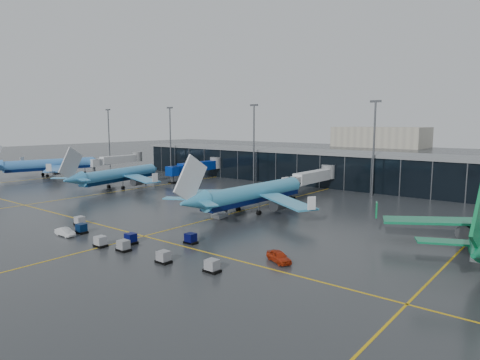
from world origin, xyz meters
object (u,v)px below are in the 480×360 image
Objects in this scene: airliner_klm_west at (50,158)px; mobile_airstair at (220,214)px; baggage_carts at (131,241)px; airliner_klm_near at (254,182)px; service_van_red at (279,257)px; airliner_arkefly at (120,167)px; service_van_white at (65,232)px.

airliner_klm_west is 96.20m from mobile_airstair.
airliner_klm_near is at bearing 91.00° from baggage_carts.
baggage_carts is 8.35× the size of service_van_red.
airliner_klm_near reaches higher than airliner_arkefly.
service_van_white is at bearing -57.81° from airliner_arkefly.
airliner_klm_west is 12.51× the size of mobile_airstair.
airliner_arkefly reaches higher than baggage_carts.
service_van_white is (-13.28, -37.29, -5.81)m from airliner_klm_near.
airliner_klm_near is 34.22m from baggage_carts.
mobile_airstair is 0.72× the size of service_van_red.
mobile_airstair reaches higher than service_van_red.
airliner_klm_near reaches higher than mobile_airstair.
airliner_klm_west reaches higher than airliner_arkefly.
baggage_carts is at bearing -46.77° from airliner_arkefly.
service_van_red is (76.46, -28.09, -5.48)m from airliner_arkefly.
service_van_red is 1.09× the size of service_van_white.
airliner_klm_west is 104.87m from baggage_carts.
baggage_carts is 14.32m from service_van_white.
service_van_red is (120.87, -29.40, -5.81)m from airliner_klm_west.
mobile_airstair reaches higher than service_van_white.
baggage_carts is (97.77, -37.48, -5.86)m from airliner_klm_west.
airliner_arkefly is at bearing 178.59° from airliner_klm_near.
airliner_klm_west is 93.59m from service_van_white.
service_van_red reaches higher than service_van_white.
baggage_carts reaches higher than service_van_white.
service_van_white is at bearing -108.37° from airliner_klm_near.
mobile_airstair is 30.14m from service_van_white.
service_van_red is at bearing -32.81° from airliner_arkefly.
airliner_klm_west is at bearing 103.01° from service_van_red.
airliner_klm_near is at bearing 69.41° from service_van_red.
airliner_klm_near is (52.77, -2.44, 0.24)m from airliner_arkefly.
airliner_arkefly is 11.88× the size of mobile_airstair.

